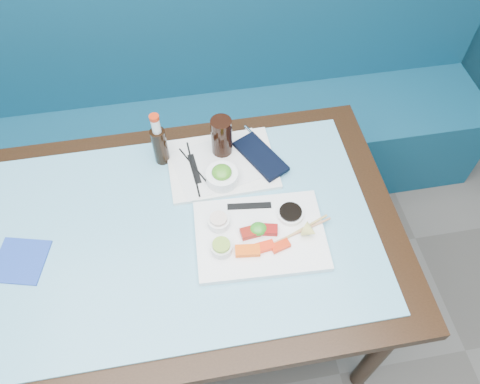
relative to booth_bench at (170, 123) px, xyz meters
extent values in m
cube|color=navy|center=(0.00, -0.07, -0.15)|extent=(3.00, 0.55, 0.45)
cube|color=navy|center=(0.00, 0.15, 0.33)|extent=(3.00, 0.12, 0.95)
cube|color=black|center=(0.00, -0.84, 0.36)|extent=(1.40, 0.90, 0.04)
cylinder|color=black|center=(0.62, -1.21, -0.02)|extent=(0.06, 0.06, 0.71)
cylinder|color=black|center=(-0.62, -0.47, -0.02)|extent=(0.06, 0.06, 0.71)
cylinder|color=black|center=(0.62, -0.47, -0.02)|extent=(0.06, 0.06, 0.71)
cube|color=#62A8C4|center=(0.00, -0.84, 0.38)|extent=(1.22, 0.76, 0.01)
cube|color=white|center=(0.25, -0.90, 0.39)|extent=(0.41, 0.30, 0.02)
cube|color=#FF550A|center=(0.20, -0.96, 0.41)|extent=(0.08, 0.04, 0.02)
cube|color=#FF2B0A|center=(0.25, -0.95, 0.41)|extent=(0.07, 0.04, 0.02)
cube|color=red|center=(0.30, -0.96, 0.41)|extent=(0.06, 0.04, 0.01)
cube|color=maroon|center=(0.22, -0.90, 0.41)|extent=(0.06, 0.04, 0.02)
cube|color=maroon|center=(0.27, -0.90, 0.41)|extent=(0.06, 0.05, 0.02)
ellipsoid|color=#2B891F|center=(0.24, -0.89, 0.42)|extent=(0.05, 0.05, 0.03)
cylinder|color=silver|center=(0.12, -0.94, 0.42)|extent=(0.07, 0.07, 0.03)
cylinder|color=#84AF38|center=(0.12, -0.94, 0.44)|extent=(0.07, 0.07, 0.01)
cylinder|color=white|center=(0.13, -0.85, 0.42)|extent=(0.09, 0.09, 0.03)
cylinder|color=beige|center=(0.13, -0.85, 0.44)|extent=(0.07, 0.07, 0.01)
cylinder|color=white|center=(0.35, -0.85, 0.41)|extent=(0.10, 0.10, 0.02)
cylinder|color=black|center=(0.35, -0.85, 0.42)|extent=(0.09, 0.09, 0.01)
cone|color=#EADF6F|center=(0.39, -0.93, 0.43)|extent=(0.06, 0.06, 0.05)
cube|color=black|center=(0.23, -0.80, 0.41)|extent=(0.14, 0.04, 0.00)
cylinder|color=tan|center=(0.36, -0.92, 0.41)|extent=(0.22, 0.09, 0.01)
cylinder|color=tan|center=(0.37, -0.92, 0.41)|extent=(0.21, 0.07, 0.01)
cube|color=white|center=(0.17, -0.60, 0.39)|extent=(0.37, 0.28, 0.01)
cube|color=silver|center=(0.17, -0.60, 0.40)|extent=(0.36, 0.28, 0.00)
cylinder|color=white|center=(0.16, -0.68, 0.42)|extent=(0.13, 0.13, 0.04)
ellipsoid|color=#3F8A1F|center=(0.16, -0.68, 0.44)|extent=(0.08, 0.08, 0.03)
cylinder|color=black|center=(0.18, -0.55, 0.47)|extent=(0.08, 0.08, 0.15)
cube|color=black|center=(0.31, -0.60, 0.40)|extent=(0.17, 0.22, 0.02)
cylinder|color=white|center=(0.30, -0.50, 0.40)|extent=(0.05, 0.09, 0.01)
cylinder|color=black|center=(0.07, -0.61, 0.40)|extent=(0.02, 0.24, 0.01)
cylinder|color=black|center=(0.08, -0.61, 0.40)|extent=(0.09, 0.19, 0.01)
cube|color=black|center=(0.08, -0.61, 0.40)|extent=(0.04, 0.13, 0.00)
cylinder|color=black|center=(-0.03, -0.54, 0.46)|extent=(0.07, 0.07, 0.14)
cylinder|color=white|center=(-0.03, -0.54, 0.55)|extent=(0.03, 0.03, 0.06)
cylinder|color=red|center=(-0.03, -0.54, 0.59)|extent=(0.04, 0.04, 0.01)
cube|color=#1C3B9B|center=(-0.47, -0.86, 0.39)|extent=(0.18, 0.18, 0.01)
camera|label=1|loc=(0.06, -1.60, 1.64)|focal=35.00mm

